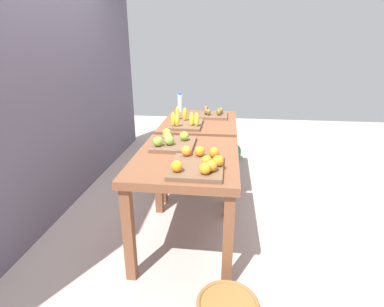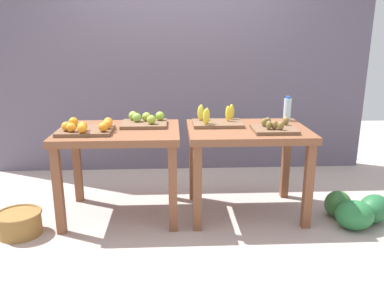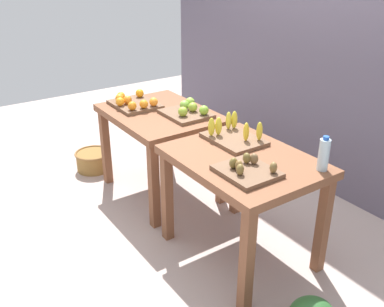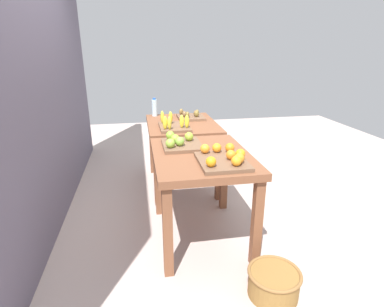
{
  "view_description": "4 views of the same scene",
  "coord_description": "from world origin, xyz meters",
  "px_view_note": "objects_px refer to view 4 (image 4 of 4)",
  "views": [
    {
      "loc": [
        -2.7,
        -0.3,
        1.61
      ],
      "look_at": [
        -0.08,
        0.01,
        0.63
      ],
      "focal_mm": 28.09,
      "sensor_mm": 36.0,
      "label": 1
    },
    {
      "loc": [
        -0.09,
        -3.4,
        1.56
      ],
      "look_at": [
        0.07,
        -0.03,
        0.58
      ],
      "focal_mm": 37.58,
      "sensor_mm": 36.0,
      "label": 2
    },
    {
      "loc": [
        2.58,
        -1.8,
        2.07
      ],
      "look_at": [
        -0.04,
        -0.01,
        0.59
      ],
      "focal_mm": 40.98,
      "sensor_mm": 36.0,
      "label": 3
    },
    {
      "loc": [
        -2.92,
        0.5,
        1.63
      ],
      "look_at": [
        0.02,
        -0.02,
        0.59
      ],
      "focal_mm": 28.58,
      "sensor_mm": 36.0,
      "label": 4
    }
  ],
  "objects_px": {
    "orange_bin": "(224,158)",
    "water_bottle": "(154,108)",
    "display_table_right": "(182,132)",
    "banana_crate": "(174,125)",
    "watermelon_pile": "(191,150)",
    "apple_bin": "(180,143)",
    "display_table_left": "(201,167)",
    "kiwi_bin": "(191,116)",
    "wicker_basket": "(274,282)"
  },
  "relations": [
    {
      "from": "display_table_left",
      "to": "apple_bin",
      "type": "bearing_deg",
      "value": 34.69
    },
    {
      "from": "apple_bin",
      "to": "banana_crate",
      "type": "bearing_deg",
      "value": -2.04
    },
    {
      "from": "orange_bin",
      "to": "water_bottle",
      "type": "height_order",
      "value": "water_bottle"
    },
    {
      "from": "apple_bin",
      "to": "water_bottle",
      "type": "bearing_deg",
      "value": 6.09
    },
    {
      "from": "display_table_left",
      "to": "wicker_basket",
      "type": "relative_size",
      "value": 2.82
    },
    {
      "from": "banana_crate",
      "to": "wicker_basket",
      "type": "height_order",
      "value": "banana_crate"
    },
    {
      "from": "display_table_left",
      "to": "kiwi_bin",
      "type": "height_order",
      "value": "kiwi_bin"
    },
    {
      "from": "display_table_right",
      "to": "apple_bin",
      "type": "distance_m",
      "value": 0.93
    },
    {
      "from": "banana_crate",
      "to": "water_bottle",
      "type": "height_order",
      "value": "water_bottle"
    },
    {
      "from": "watermelon_pile",
      "to": "wicker_basket",
      "type": "distance_m",
      "value": 2.84
    },
    {
      "from": "apple_bin",
      "to": "banana_crate",
      "type": "xyz_separation_m",
      "value": [
        0.64,
        -0.02,
        0.0
      ]
    },
    {
      "from": "display_table_left",
      "to": "display_table_right",
      "type": "bearing_deg",
      "value": 0.0
    },
    {
      "from": "apple_bin",
      "to": "watermelon_pile",
      "type": "bearing_deg",
      "value": -13.16
    },
    {
      "from": "display_table_left",
      "to": "kiwi_bin",
      "type": "relative_size",
      "value": 2.89
    },
    {
      "from": "display_table_right",
      "to": "banana_crate",
      "type": "xyz_separation_m",
      "value": [
        -0.27,
        0.13,
        0.16
      ]
    },
    {
      "from": "apple_bin",
      "to": "banana_crate",
      "type": "distance_m",
      "value": 0.64
    },
    {
      "from": "orange_bin",
      "to": "apple_bin",
      "type": "bearing_deg",
      "value": 30.48
    },
    {
      "from": "display_table_left",
      "to": "apple_bin",
      "type": "distance_m",
      "value": 0.31
    },
    {
      "from": "banana_crate",
      "to": "water_bottle",
      "type": "bearing_deg",
      "value": 13.4
    },
    {
      "from": "water_bottle",
      "to": "wicker_basket",
      "type": "xyz_separation_m",
      "value": [
        -2.34,
        -0.64,
        -0.8
      ]
    },
    {
      "from": "display_table_right",
      "to": "watermelon_pile",
      "type": "bearing_deg",
      "value": -16.71
    },
    {
      "from": "watermelon_pile",
      "to": "display_table_left",
      "type": "bearing_deg",
      "value": 172.26
    },
    {
      "from": "orange_bin",
      "to": "banana_crate",
      "type": "bearing_deg",
      "value": 12.79
    },
    {
      "from": "banana_crate",
      "to": "kiwi_bin",
      "type": "bearing_deg",
      "value": -30.02
    },
    {
      "from": "apple_bin",
      "to": "watermelon_pile",
      "type": "xyz_separation_m",
      "value": [
        1.83,
        -0.43,
        -0.71
      ]
    },
    {
      "from": "display_table_right",
      "to": "watermelon_pile",
      "type": "distance_m",
      "value": 1.11
    },
    {
      "from": "watermelon_pile",
      "to": "wicker_basket",
      "type": "bearing_deg",
      "value": -178.55
    },
    {
      "from": "display_table_right",
      "to": "apple_bin",
      "type": "bearing_deg",
      "value": 170.59
    },
    {
      "from": "orange_bin",
      "to": "water_bottle",
      "type": "relative_size",
      "value": 1.92
    },
    {
      "from": "apple_bin",
      "to": "watermelon_pile",
      "type": "distance_m",
      "value": 2.01
    },
    {
      "from": "orange_bin",
      "to": "watermelon_pile",
      "type": "bearing_deg",
      "value": -3.87
    },
    {
      "from": "apple_bin",
      "to": "water_bottle",
      "type": "height_order",
      "value": "water_bottle"
    },
    {
      "from": "banana_crate",
      "to": "display_table_left",
      "type": "bearing_deg",
      "value": -171.54
    },
    {
      "from": "display_table_left",
      "to": "water_bottle",
      "type": "xyz_separation_m",
      "value": [
        1.55,
        0.29,
        0.23
      ]
    },
    {
      "from": "display_table_right",
      "to": "wicker_basket",
      "type": "distance_m",
      "value": 2.03
    },
    {
      "from": "display_table_right",
      "to": "display_table_left",
      "type": "bearing_deg",
      "value": 180.0
    },
    {
      "from": "watermelon_pile",
      "to": "display_table_right",
      "type": "bearing_deg",
      "value": 163.29
    },
    {
      "from": "display_table_right",
      "to": "orange_bin",
      "type": "bearing_deg",
      "value": -174.86
    },
    {
      "from": "display_table_right",
      "to": "watermelon_pile",
      "type": "relative_size",
      "value": 1.64
    },
    {
      "from": "apple_bin",
      "to": "wicker_basket",
      "type": "xyz_separation_m",
      "value": [
        -1.01,
        -0.5,
        -0.73
      ]
    },
    {
      "from": "water_bottle",
      "to": "wicker_basket",
      "type": "height_order",
      "value": "water_bottle"
    },
    {
      "from": "display_table_right",
      "to": "banana_crate",
      "type": "bearing_deg",
      "value": 154.42
    },
    {
      "from": "watermelon_pile",
      "to": "wicker_basket",
      "type": "height_order",
      "value": "watermelon_pile"
    },
    {
      "from": "display_table_left",
      "to": "kiwi_bin",
      "type": "xyz_separation_m",
      "value": [
        1.32,
        -0.14,
        0.15
      ]
    },
    {
      "from": "orange_bin",
      "to": "wicker_basket",
      "type": "xyz_separation_m",
      "value": [
        -0.55,
        -0.23,
        -0.73
      ]
    },
    {
      "from": "orange_bin",
      "to": "water_bottle",
      "type": "distance_m",
      "value": 1.84
    },
    {
      "from": "display_table_right",
      "to": "water_bottle",
      "type": "bearing_deg",
      "value": 34.45
    },
    {
      "from": "orange_bin",
      "to": "kiwi_bin",
      "type": "height_order",
      "value": "orange_bin"
    },
    {
      "from": "display_table_right",
      "to": "kiwi_bin",
      "type": "distance_m",
      "value": 0.28
    },
    {
      "from": "banana_crate",
      "to": "wicker_basket",
      "type": "bearing_deg",
      "value": -163.86
    }
  ]
}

